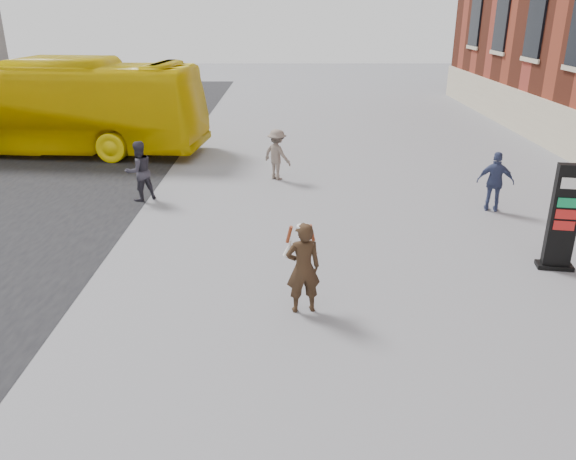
{
  "coord_description": "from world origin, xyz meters",
  "views": [
    {
      "loc": [
        -0.93,
        -8.92,
        5.22
      ],
      "look_at": [
        -0.91,
        1.19,
        1.21
      ],
      "focal_mm": 35.0,
      "sensor_mm": 36.0,
      "label": 1
    }
  ],
  "objects_px": {
    "pedestrian_c": "(495,182)",
    "info_pylon": "(563,218)",
    "bus": "(37,106)",
    "pedestrian_a": "(139,171)",
    "woman": "(303,267)",
    "pedestrian_b": "(277,155)"
  },
  "relations": [
    {
      "from": "info_pylon",
      "to": "pedestrian_c",
      "type": "xyz_separation_m",
      "value": [
        -0.1,
        3.68,
        -0.32
      ]
    },
    {
      "from": "woman",
      "to": "pedestrian_c",
      "type": "height_order",
      "value": "woman"
    },
    {
      "from": "pedestrian_c",
      "to": "info_pylon",
      "type": "bearing_deg",
      "value": 108.6
    },
    {
      "from": "pedestrian_c",
      "to": "pedestrian_b",
      "type": "bearing_deg",
      "value": -10.25
    },
    {
      "from": "bus",
      "to": "pedestrian_c",
      "type": "bearing_deg",
      "value": -108.02
    },
    {
      "from": "pedestrian_c",
      "to": "bus",
      "type": "bearing_deg",
      "value": -7.43
    },
    {
      "from": "pedestrian_c",
      "to": "pedestrian_a",
      "type": "bearing_deg",
      "value": 11.53
    },
    {
      "from": "woman",
      "to": "bus",
      "type": "height_order",
      "value": "bus"
    },
    {
      "from": "bus",
      "to": "pedestrian_c",
      "type": "xyz_separation_m",
      "value": [
        15.15,
        -6.88,
        -0.94
      ]
    },
    {
      "from": "pedestrian_b",
      "to": "pedestrian_a",
      "type": "bearing_deg",
      "value": 70.04
    },
    {
      "from": "woman",
      "to": "info_pylon",
      "type": "bearing_deg",
      "value": -171.8
    },
    {
      "from": "info_pylon",
      "to": "woman",
      "type": "distance_m",
      "value": 5.77
    },
    {
      "from": "woman",
      "to": "pedestrian_a",
      "type": "height_order",
      "value": "woman"
    },
    {
      "from": "info_pylon",
      "to": "bus",
      "type": "bearing_deg",
      "value": 155.46
    },
    {
      "from": "bus",
      "to": "woman",
      "type": "bearing_deg",
      "value": -135.28
    },
    {
      "from": "woman",
      "to": "pedestrian_a",
      "type": "xyz_separation_m",
      "value": [
        -4.53,
        6.44,
        -0.03
      ]
    },
    {
      "from": "bus",
      "to": "pedestrian_a",
      "type": "relative_size",
      "value": 7.33
    },
    {
      "from": "info_pylon",
      "to": "bus",
      "type": "relative_size",
      "value": 0.18
    },
    {
      "from": "woman",
      "to": "pedestrian_c",
      "type": "distance_m",
      "value": 7.68
    },
    {
      "from": "pedestrian_b",
      "to": "pedestrian_c",
      "type": "xyz_separation_m",
      "value": [
        5.98,
        -3.08,
        0.01
      ]
    },
    {
      "from": "pedestrian_a",
      "to": "info_pylon",
      "type": "bearing_deg",
      "value": 115.83
    },
    {
      "from": "bus",
      "to": "pedestrian_b",
      "type": "xyz_separation_m",
      "value": [
        9.17,
        -3.8,
        -0.95
      ]
    }
  ]
}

